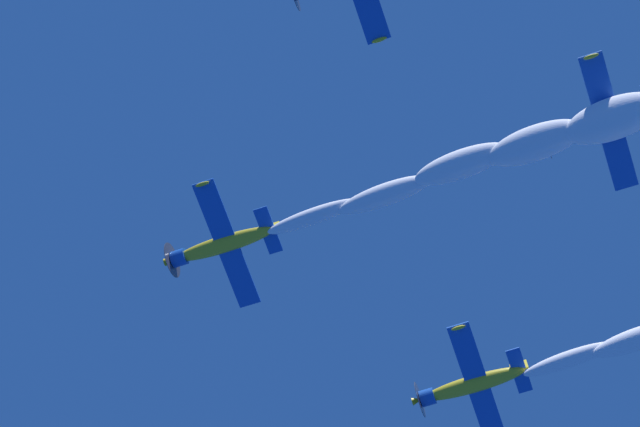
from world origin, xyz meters
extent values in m
ellipsoid|color=gold|center=(1.78, 3.09, 67.86)|extent=(1.27, 7.36, 1.76)
cylinder|color=#194CB2|center=(1.78, -0.25, 68.15)|extent=(1.19, 1.09, 1.27)
cone|color=yellow|center=(1.78, -0.97, 68.22)|extent=(0.57, 0.82, 0.63)
cylinder|color=#3F3F47|center=(1.78, -0.81, 68.20)|extent=(2.62, 0.25, 2.61)
cube|color=#194CB2|center=(1.77, 3.29, 67.66)|extent=(9.29, 1.56, 0.57)
ellipsoid|color=gold|center=(6.32, 3.28, 67.52)|extent=(0.28, 1.01, 0.36)
ellipsoid|color=gold|center=(-2.77, 3.31, 67.80)|extent=(0.28, 1.01, 0.36)
cube|color=#194CB2|center=(1.78, 6.29, 67.64)|extent=(3.32, 1.00, 0.30)
cube|color=gold|center=(1.80, 6.41, 68.19)|extent=(0.17, 1.32, 1.32)
ellipsoid|color=#1E232D|center=(1.79, 2.80, 68.35)|extent=(0.80, 1.71, 0.87)
ellipsoid|color=gold|center=(11.68, 17.45, 66.35)|extent=(0.27, 1.01, 0.33)
ellipsoid|color=gold|center=(-12.79, 16.19, 65.58)|extent=(1.27, 7.34, 1.47)
cylinder|color=#194CB2|center=(-12.79, 12.83, 65.74)|extent=(1.20, 1.05, 1.24)
cone|color=yellow|center=(-12.79, 12.11, 65.77)|extent=(0.57, 0.80, 0.60)
cylinder|color=#3F3F47|center=(-12.79, 12.28, 65.76)|extent=(2.63, 0.15, 2.63)
cube|color=#194CB2|center=(-12.80, 16.40, 65.39)|extent=(9.29, 1.56, 0.56)
ellipsoid|color=gold|center=(-8.25, 16.39, 65.23)|extent=(0.28, 1.01, 0.32)
cube|color=#194CB2|center=(-12.79, 19.40, 65.49)|extent=(3.32, 1.00, 0.27)
cube|color=gold|center=(-12.77, 19.49, 66.04)|extent=(0.18, 1.27, 1.27)
ellipsoid|color=#1E232D|center=(-12.78, 15.88, 66.05)|extent=(0.80, 1.69, 0.81)
ellipsoid|color=gold|center=(1.62, 29.65, 67.15)|extent=(1.28, 7.37, 1.79)
cylinder|color=#194CB2|center=(1.62, 26.31, 67.46)|extent=(1.20, 1.10, 1.28)
cone|color=yellow|center=(1.62, 25.59, 67.52)|extent=(0.57, 0.82, 0.63)
cylinder|color=#3F3F47|center=(1.62, 25.76, 67.51)|extent=(2.63, 0.26, 2.62)
cube|color=#194CB2|center=(1.61, 29.86, 66.95)|extent=(9.29, 1.56, 0.61)
ellipsoid|color=gold|center=(6.16, 29.84, 66.80)|extent=(0.28, 1.02, 0.36)
ellipsoid|color=gold|center=(-2.94, 29.87, 67.11)|extent=(0.28, 1.02, 0.36)
ellipsoid|color=#1E232D|center=(1.63, 29.36, 67.64)|extent=(0.80, 1.72, 0.88)
ellipsoid|color=white|center=(1.77, 9.53, 67.43)|extent=(1.13, 6.59, 1.53)
ellipsoid|color=white|center=(1.67, 14.62, 67.19)|extent=(1.53, 6.61, 1.93)
ellipsoid|color=white|center=(2.10, 20.03, 66.86)|extent=(1.93, 6.64, 2.33)
ellipsoid|color=white|center=(1.97, 24.94, 66.50)|extent=(2.34, 6.66, 2.73)
ellipsoid|color=white|center=(2.00, 30.04, 66.05)|extent=(2.74, 6.69, 3.14)
ellipsoid|color=white|center=(-12.91, 22.82, 65.15)|extent=(1.13, 6.59, 1.53)
ellipsoid|color=white|center=(-12.90, 27.62, 64.96)|extent=(1.53, 6.61, 1.93)
camera|label=1|loc=(21.16, 16.82, 1.63)|focal=57.58mm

